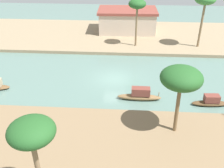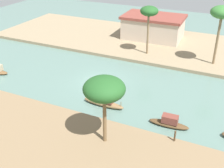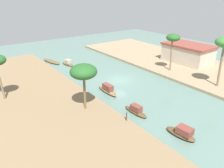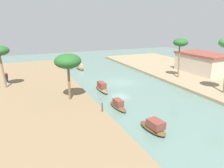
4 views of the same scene
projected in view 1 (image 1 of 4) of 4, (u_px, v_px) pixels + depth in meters
The scene contains 9 objects.
river_water at pixel (115, 79), 30.80m from camera, with size 76.33×76.33×0.00m, color slate.
riverbank_right at pixel (120, 36), 43.52m from camera, with size 47.06×15.59×0.43m, color #937F60.
sampan_upstream_small at pixel (211, 102), 25.78m from camera, with size 3.57×1.10×1.10m.
sampan_midstream at pixel (140, 95), 26.64m from camera, with size 4.31×0.94×1.30m.
palm_tree_left_near at pixel (32, 134), 13.46m from camera, with size 2.45×2.45×5.98m.
palm_tree_left_far at pixel (181, 79), 19.73m from camera, with size 3.15×3.15×5.59m.
palm_tree_right_tall at pixel (137, 5), 36.13m from camera, with size 2.37×2.37×6.54m.
palm_tree_right_short at pixel (205, 0), 35.39m from camera, with size 2.78×2.78×7.38m.
riverside_building at pixel (127, 20), 44.06m from camera, with size 9.50×6.21×3.59m.
Camera 1 is at (1.60, -27.30, 14.19)m, focal length 43.58 mm.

